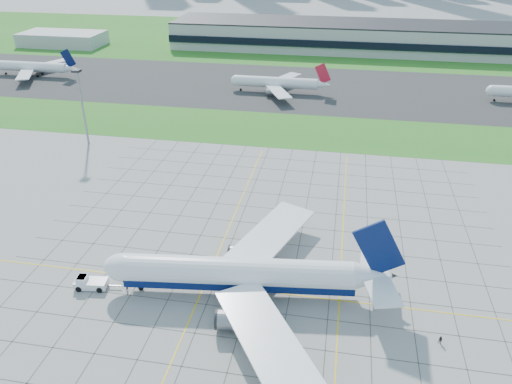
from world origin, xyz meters
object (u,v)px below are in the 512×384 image
(pushback_tug, at_px, (89,283))
(distant_jet_0, at_px, (34,67))
(light_mast, at_px, (81,98))
(airliner, at_px, (241,274))
(crew_far, at_px, (440,340))
(distant_jet_1, at_px, (278,82))
(crew_near, at_px, (127,287))

(pushback_tug, xyz_separation_m, distant_jet_0, (-103.94, 148.76, 3.29))
(light_mast, height_order, airliner, light_mast)
(airliner, xyz_separation_m, crew_far, (37.99, -6.97, -4.33))
(crew_far, height_order, distant_jet_0, distant_jet_0)
(light_mast, distance_m, crew_far, 131.28)
(crew_far, distance_m, distant_jet_0, 230.78)
(airliner, relative_size, pushback_tug, 6.17)
(light_mast, height_order, crew_far, light_mast)
(distant_jet_1, bearing_deg, crew_far, -70.95)
(crew_far, bearing_deg, airliner, -142.12)
(crew_near, height_order, distant_jet_1, distant_jet_1)
(airliner, height_order, distant_jet_1, airliner)
(light_mast, bearing_deg, pushback_tug, -62.98)
(airliner, bearing_deg, distant_jet_0, 126.30)
(pushback_tug, bearing_deg, crew_far, -9.56)
(airliner, height_order, crew_far, airliner)
(distant_jet_0, relative_size, distant_jet_1, 1.00)
(airliner, relative_size, crew_near, 33.05)
(airliner, bearing_deg, distant_jet_1, 88.46)
(crew_far, xyz_separation_m, distant_jet_1, (-50.53, 146.31, 3.66))
(light_mast, relative_size, distant_jet_1, 0.60)
(light_mast, distance_m, distant_jet_0, 102.59)
(crew_near, relative_size, distant_jet_0, 0.04)
(airliner, relative_size, distant_jet_1, 1.41)
(distant_jet_0, bearing_deg, crew_near, -52.96)
(crew_far, xyz_separation_m, distant_jet_0, (-173.39, 152.26, 3.66))
(crew_near, xyz_separation_m, distant_jet_0, (-112.02, 148.43, 3.57))
(light_mast, distance_m, crew_near, 86.01)
(distant_jet_0, distance_m, distant_jet_1, 123.00)
(crew_far, bearing_deg, pushback_tug, -134.61)
(airliner, xyz_separation_m, distant_jet_1, (-12.54, 139.35, -0.67))
(crew_far, bearing_deg, distant_jet_1, 157.32)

